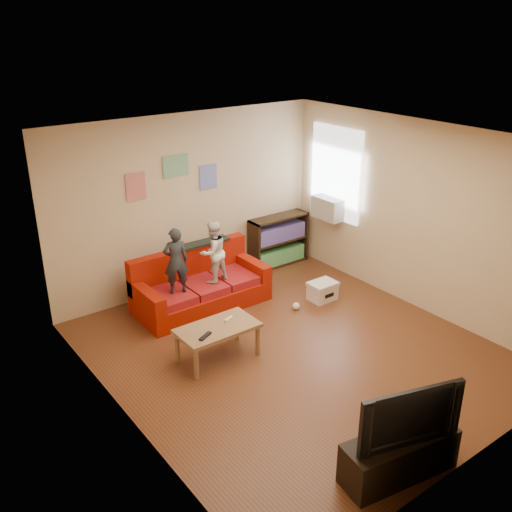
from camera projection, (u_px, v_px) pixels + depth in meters
room_shell at (296, 254)px, 6.77m from camera, size 4.52×5.02×2.72m
sofa at (200, 287)px, 8.36m from camera, size 1.94×0.89×0.85m
child_a at (176, 261)px, 7.76m from camera, size 0.40×0.32×0.95m
child_b at (213, 252)px, 8.10m from camera, size 0.49×0.41×0.91m
coffee_table at (218, 331)px, 7.00m from camera, size 1.00×0.55×0.45m
remote at (205, 336)px, 6.74m from camera, size 0.21×0.14×0.02m
game_controller at (229, 319)px, 7.11m from camera, size 0.15×0.08×0.03m
bookshelf at (278, 243)px, 9.72m from camera, size 1.08×0.32×0.86m
window at (336, 173)px, 9.10m from camera, size 0.04×1.08×1.48m
ac_unit at (328, 208)px, 9.25m from camera, size 0.28×0.55×0.35m
artwork_left at (136, 187)px, 7.98m from camera, size 0.30×0.01×0.40m
artwork_center at (176, 166)px, 8.26m from camera, size 0.42×0.01×0.32m
artwork_right at (208, 177)px, 8.66m from camera, size 0.30×0.01×0.38m
file_box at (323, 291)px, 8.57m from camera, size 0.41×0.31×0.28m
tv_stand at (399, 456)px, 5.26m from camera, size 1.18×0.56×0.42m
television at (405, 411)px, 5.06m from camera, size 1.01×0.42×0.59m
tissue at (296, 306)px, 8.30m from camera, size 0.14×0.14×0.11m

